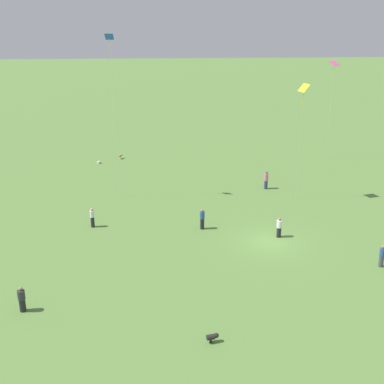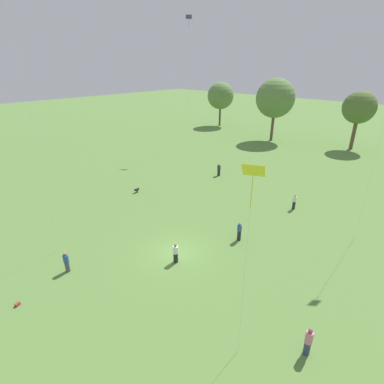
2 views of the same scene
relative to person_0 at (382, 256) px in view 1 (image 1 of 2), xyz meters
The scene contains 13 objects.
ground_plane 8.55m from the person_0, 59.51° to the left, with size 240.00×240.00×0.00m, color #5B843D.
person_0 is the anchor object (origin of this frame).
person_1 14.40m from the person_0, 60.54° to the left, with size 0.53×0.53×1.78m.
person_2 17.28m from the person_0, 18.64° to the left, with size 0.58×0.58×1.84m.
person_3 24.95m from the person_0, 100.64° to the left, with size 0.63×0.63×1.71m.
person_4 8.29m from the person_0, 50.92° to the left, with size 0.44×0.44×1.70m.
person_5 23.14m from the person_0, 70.07° to the left, with size 0.49×0.49×1.72m.
kite_2 16.75m from the person_0, 12.97° to the left, with size 1.14×1.01×10.95m.
kite_3 27.86m from the person_0, ahead, with size 1.39×1.42×11.37m.
kite_5 28.20m from the person_0, 54.10° to the left, with size 0.58×0.79×15.27m.
dog_0 15.38m from the person_0, 122.70° to the left, with size 0.43×0.73×0.56m.
dog_1 34.33m from the person_0, 37.61° to the left, with size 0.67×0.46×0.54m.
picnic_bag_2 34.57m from the person_0, 42.38° to the left, with size 0.47×0.45×0.25m.
Camera 1 is at (-37.96, 7.94, 18.89)m, focal length 50.00 mm.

